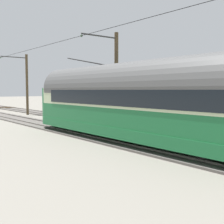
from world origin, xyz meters
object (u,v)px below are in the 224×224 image
object	(u,v)px
coach_adjacent	(110,98)
catenary_pole_mid_near	(115,79)
vintage_streetcar	(130,101)
catenary_pole_foreground	(26,83)

from	to	relation	value
coach_adjacent	catenary_pole_mid_near	xyz separation A→B (m)	(2.11, 3.35, 1.44)
vintage_streetcar	catenary_pole_mid_near	distance (m)	5.67
catenary_pole_mid_near	vintage_streetcar	bearing A→B (deg)	59.58
coach_adjacent	catenary_pole_foreground	bearing A→B (deg)	-80.71
catenary_pole_foreground	catenary_pole_mid_near	distance (m)	16.23
catenary_pole_foreground	vintage_streetcar	bearing A→B (deg)	82.43
catenary_pole_foreground	catenary_pole_mid_near	xyz separation A→B (m)	(0.00, 16.23, 0.00)
vintage_streetcar	coach_adjacent	distance (m)	9.47
vintage_streetcar	catenary_pole_foreground	distance (m)	21.21
catenary_pole_foreground	catenary_pole_mid_near	world-z (taller)	same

